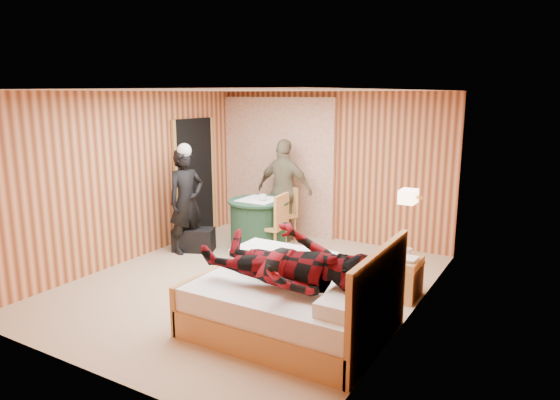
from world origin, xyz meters
The scene contains 23 objects.
floor centered at (0.00, 0.00, 0.00)m, with size 4.20×5.00×0.01m, color tan.
ceiling centered at (0.00, 0.00, 2.50)m, with size 4.20×5.00×0.01m, color silver.
wall_back centered at (0.00, 2.50, 1.25)m, with size 4.20×0.02×2.50m, color #E78F58.
wall_left centered at (-2.10, 0.00, 1.25)m, with size 0.02×5.00×2.50m, color #E78F58.
wall_right centered at (2.10, 0.00, 1.25)m, with size 0.02×5.00×2.50m, color #E78F58.
curtain centered at (-1.00, 2.43, 1.20)m, with size 2.20×0.08×2.40m, color beige.
doorway centered at (-2.06, 1.40, 1.02)m, with size 0.06×0.90×2.05m, color black.
wall_lamp centered at (1.92, 0.45, 1.30)m, with size 0.26×0.24×0.16m.
bed centered at (1.13, -0.84, 0.31)m, with size 1.98×1.53×1.05m.
nightstand centered at (1.88, 0.59, 0.26)m, with size 0.38×0.52×0.50m.
round_table centered at (-0.62, 1.22, 0.43)m, with size 0.96×0.96×0.85m.
chair_far centered at (-0.59, 1.96, 0.54)m, with size 0.55×0.55×0.93m.
chair_near centered at (-0.28, 1.12, 0.57)m, with size 0.49×0.49×0.99m.
duffel_bag centered at (-1.56, 0.74, 0.18)m, with size 0.64×0.34×0.36m, color black.
sneaker_left centered at (-0.62, 0.70, 0.06)m, with size 0.27×0.11×0.12m, color white.
sneaker_right centered at (-0.26, 0.70, 0.07)m, with size 0.29×0.12×0.13m, color white.
woman_standing centered at (-1.60, 0.64, 0.82)m, with size 0.60×0.39×1.64m, color black.
man_at_table centered at (-0.62, 2.02, 0.86)m, with size 1.01×0.42×1.72m, color #73694D.
man_on_bed centered at (1.15, -1.06, 0.96)m, with size 1.77×0.67×0.86m, color maroon.
book_lower centered at (1.88, 0.54, 0.51)m, with size 0.17×0.22×0.02m, color white.
book_upper centered at (1.88, 0.54, 0.53)m, with size 0.16×0.22×0.02m, color white.
cup_nightstand centered at (1.88, 0.72, 0.55)m, with size 0.10×0.10×0.09m, color white.
cup_table centered at (-0.52, 1.17, 0.90)m, with size 0.12×0.12×0.10m, color white.
Camera 1 is at (3.48, -5.16, 2.47)m, focal length 32.00 mm.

